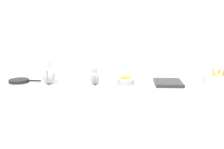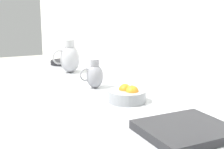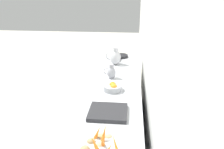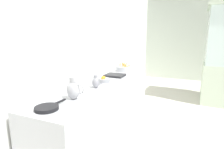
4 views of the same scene
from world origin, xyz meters
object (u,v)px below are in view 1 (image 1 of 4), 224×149
(vegetable_colander, at_px, (218,79))
(skillet_on_counter, at_px, (19,81))
(metal_pitcher_tall, at_px, (49,74))
(orange_bowl, at_px, (125,81))
(metal_pitcher_short, at_px, (95,77))

(vegetable_colander, distance_m, skillet_on_counter, 2.25)
(metal_pitcher_tall, height_order, skillet_on_counter, metal_pitcher_tall)
(vegetable_colander, height_order, orange_bowl, vegetable_colander)
(vegetable_colander, xyz_separation_m, metal_pitcher_short, (0.06, -1.37, 0.02))
(metal_pitcher_short, bearing_deg, metal_pitcher_tall, -90.81)
(orange_bowl, distance_m, metal_pitcher_tall, 0.86)
(vegetable_colander, bearing_deg, metal_pitcher_short, -87.51)
(orange_bowl, distance_m, metal_pitcher_short, 0.35)
(vegetable_colander, distance_m, metal_pitcher_tall, 1.89)
(orange_bowl, height_order, metal_pitcher_tall, metal_pitcher_tall)
(orange_bowl, relative_size, metal_pitcher_short, 1.12)
(vegetable_colander, height_order, skillet_on_counter, vegetable_colander)
(vegetable_colander, xyz_separation_m, orange_bowl, (0.01, -1.03, -0.02))
(metal_pitcher_short, bearing_deg, orange_bowl, 97.83)
(vegetable_colander, relative_size, skillet_on_counter, 0.92)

